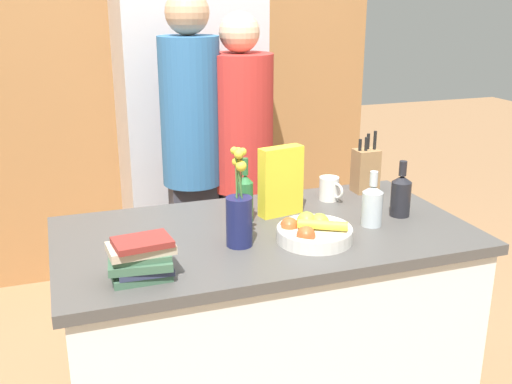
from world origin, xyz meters
TOP-DOWN VIEW (x-y plane):
  - kitchen_island at (0.00, 0.00)m, footprint 1.55×0.83m
  - back_wall_wood at (0.00, 1.84)m, footprint 2.75×0.12m
  - refrigerator at (0.05, 1.48)m, footprint 0.79×0.62m
  - fruit_bowl at (0.13, -0.15)m, footprint 0.28×0.28m
  - knife_block at (0.59, 0.30)m, footprint 0.10×0.09m
  - flower_vase at (-0.13, -0.10)m, footprint 0.09×0.09m
  - cereal_box at (0.12, 0.14)m, footprint 0.19×0.09m
  - coffee_mug at (0.38, 0.24)m, footprint 0.08×0.12m
  - book_stack at (-0.50, -0.26)m, footprint 0.21×0.15m
  - bottle_oil at (0.41, -0.08)m, footprint 0.08×0.08m
  - bottle_vinegar at (-0.04, 0.11)m, footprint 0.06×0.06m
  - bottle_wine at (0.57, -0.03)m, footprint 0.08×0.08m
  - person_at_sink at (-0.08, 0.85)m, footprint 0.29×0.29m
  - person_in_blue at (0.17, 0.85)m, footprint 0.33×0.33m

SIDE VIEW (x-z plane):
  - kitchen_island at x=0.00m, z-range 0.00..0.92m
  - fruit_bowl at x=0.13m, z-range 0.90..1.01m
  - person_in_blue at x=0.17m, z-range 0.11..1.80m
  - coffee_mug at x=0.38m, z-range 0.92..1.02m
  - book_stack at x=-0.50m, z-range 0.92..1.05m
  - refrigerator at x=0.05m, z-range 0.00..2.00m
  - bottle_oil at x=0.41m, z-range 0.90..1.11m
  - bottle_wine at x=0.57m, z-range 0.89..1.12m
  - bottle_vinegar at x=-0.04m, z-range 0.89..1.15m
  - knife_block at x=0.59m, z-range 0.88..1.16m
  - person_at_sink at x=-0.08m, z-range 0.13..1.93m
  - flower_vase at x=-0.13m, z-range 0.85..1.21m
  - cereal_box at x=0.12m, z-range 0.92..1.20m
  - back_wall_wood at x=0.00m, z-range 0.00..2.60m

